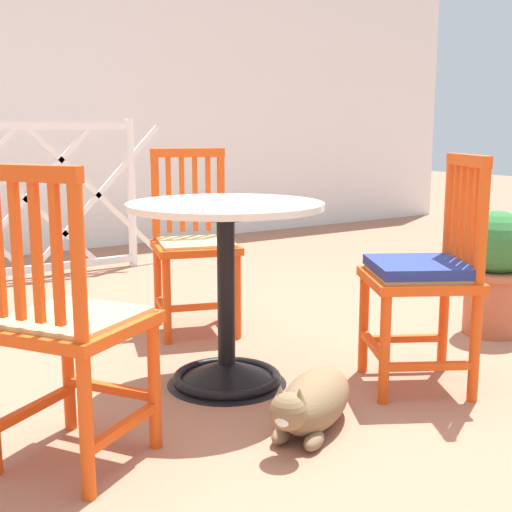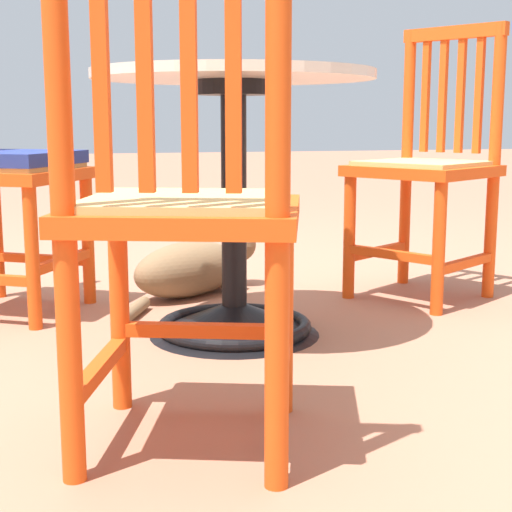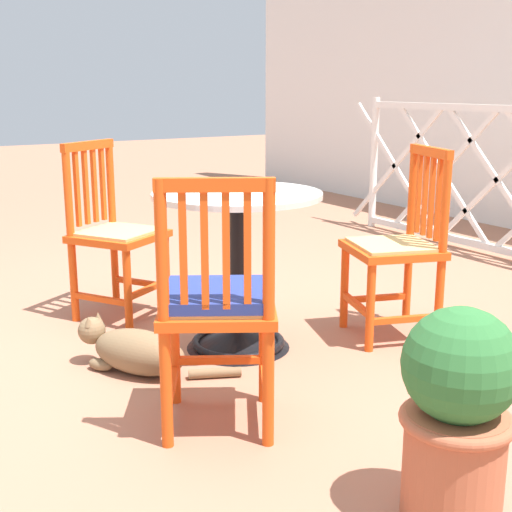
{
  "view_description": "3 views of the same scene",
  "coord_description": "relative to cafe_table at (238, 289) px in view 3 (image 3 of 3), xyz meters",
  "views": [
    {
      "loc": [
        -1.38,
        -1.95,
        1.0
      ],
      "look_at": [
        0.14,
        0.27,
        0.5
      ],
      "focal_mm": 47.54,
      "sensor_mm": 36.0,
      "label": 1
    },
    {
      "loc": [
        0.48,
        2.31,
        0.6
      ],
      "look_at": [
        -0.06,
        0.31,
        0.23
      ],
      "focal_mm": 54.34,
      "sensor_mm": 36.0,
      "label": 2
    },
    {
      "loc": [
        2.63,
        -1.32,
        1.19
      ],
      "look_at": [
        -0.02,
        0.34,
        0.42
      ],
      "focal_mm": 49.14,
      "sensor_mm": 36.0,
      "label": 3
    }
  ],
  "objects": [
    {
      "name": "lattice_fence_panel",
      "position": [
        -0.58,
        2.45,
        0.26
      ],
      "size": [
        3.05,
        0.06,
        1.09
      ],
      "color": "white",
      "rests_on": "ground_plane"
    },
    {
      "name": "ground_plane",
      "position": [
        0.02,
        -0.24,
        -0.28
      ],
      "size": [
        24.0,
        24.0,
        0.0
      ],
      "primitive_type": "plane",
      "color": "#A36B51"
    },
    {
      "name": "cafe_table",
      "position": [
        0.0,
        0.0,
        0.0
      ],
      "size": [
        0.76,
        0.76,
        0.73
      ],
      "color": "black",
      "rests_on": "ground_plane"
    },
    {
      "name": "tabby_cat",
      "position": [
        0.01,
        -0.53,
        -0.19
      ],
      "size": [
        0.56,
        0.55,
        0.23
      ],
      "color": "brown",
      "rests_on": "ground_plane"
    },
    {
      "name": "terracotta_planter",
      "position": [
        1.46,
        -0.17,
        0.04
      ],
      "size": [
        0.32,
        0.32,
        0.62
      ],
      "color": "#B25B3D",
      "rests_on": "ground_plane"
    },
    {
      "name": "orange_chair_facing_out",
      "position": [
        0.62,
        -0.45,
        0.16
      ],
      "size": [
        0.55,
        0.55,
        0.91
      ],
      "color": "#E04C14",
      "rests_on": "ground_plane"
    },
    {
      "name": "orange_chair_near_fence",
      "position": [
        -0.74,
        -0.3,
        0.15
      ],
      "size": [
        0.55,
        0.55,
        0.91
      ],
      "color": "#E04C14",
      "rests_on": "ground_plane"
    },
    {
      "name": "orange_chair_tucked_in",
      "position": [
        0.27,
        0.73,
        0.15
      ],
      "size": [
        0.51,
        0.51,
        0.91
      ],
      "color": "#E04C14",
      "rests_on": "ground_plane"
    }
  ]
}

